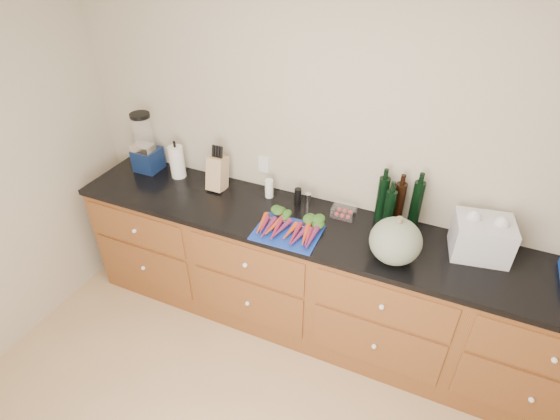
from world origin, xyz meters
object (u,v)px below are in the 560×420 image
at_px(knife_block, 217,173).
at_px(paper_towel, 177,162).
at_px(carrots, 290,226).
at_px(cutting_board, 287,233).
at_px(tomato_box, 344,211).
at_px(squash, 395,241).
at_px(blender_appliance, 145,146).

bearing_deg(knife_block, paper_towel, 176.83).
distance_m(carrots, knife_block, 0.73).
height_order(cutting_board, carrots, carrots).
distance_m(cutting_board, tomato_box, 0.43).
xyz_separation_m(cutting_board, paper_towel, (-1.04, 0.32, 0.12)).
relative_size(knife_block, tomato_box, 1.62).
bearing_deg(tomato_box, cutting_board, -129.08).
bearing_deg(knife_block, carrots, -21.11).
height_order(cutting_board, tomato_box, tomato_box).
relative_size(carrots, knife_block, 1.64).
xyz_separation_m(carrots, squash, (0.66, -0.01, 0.10)).
xyz_separation_m(blender_appliance, knife_block, (0.64, -0.02, -0.08)).
bearing_deg(cutting_board, knife_block, 156.11).
bearing_deg(carrots, squash, -1.30).
bearing_deg(cutting_board, paper_towel, 162.88).
relative_size(paper_towel, knife_block, 1.02).
distance_m(blender_appliance, knife_block, 0.64).
bearing_deg(blender_appliance, paper_towel, 0.53).
height_order(cutting_board, knife_block, knife_block).
relative_size(carrots, squash, 1.33).
distance_m(cutting_board, carrots, 0.05).
bearing_deg(cutting_board, tomato_box, 50.92).
bearing_deg(paper_towel, squash, -9.90).
bearing_deg(tomato_box, blender_appliance, -179.55).
bearing_deg(paper_towel, carrots, -15.16).
xyz_separation_m(cutting_board, tomato_box, (0.27, 0.33, 0.03)).
distance_m(cutting_board, blender_appliance, 1.37).
distance_m(cutting_board, squash, 0.67).
distance_m(squash, knife_block, 1.36).
bearing_deg(squash, cutting_board, -177.95).
xyz_separation_m(cutting_board, carrots, (0.00, 0.04, 0.03)).
distance_m(squash, paper_towel, 1.72).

